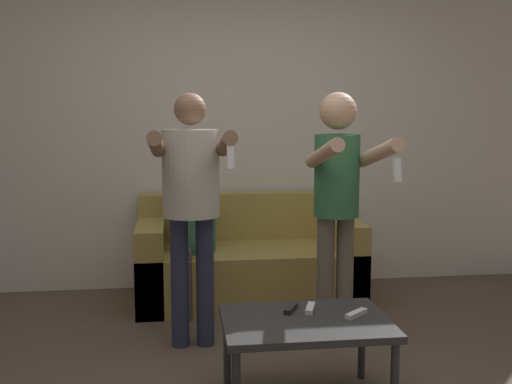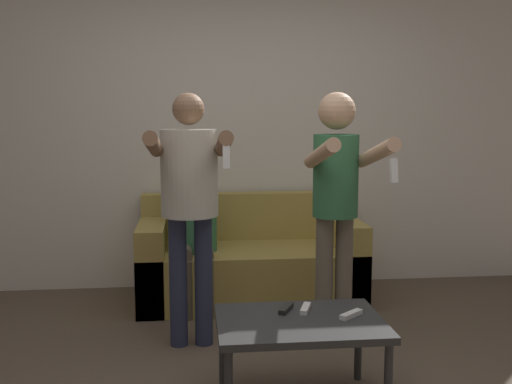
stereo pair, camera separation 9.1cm
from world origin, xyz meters
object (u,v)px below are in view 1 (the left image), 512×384
object	(u,v)px
person_standing_right	(338,189)
remote_far	(291,308)
remote_near	(356,314)
couch	(248,263)
person_seated	(194,225)
remote_mid	(310,308)
coffee_table	(306,328)
person_standing_left	(191,189)

from	to	relation	value
person_standing_right	remote_far	distance (m)	0.95
remote_near	remote_far	distance (m)	0.33
couch	remote_far	world-z (taller)	couch
person_standing_right	person_seated	xyz separation A→B (m)	(-0.87, 0.76, -0.35)
person_seated	remote_mid	distance (m)	1.56
remote_far	couch	bearing A→B (deg)	91.14
person_standing_right	remote_mid	distance (m)	0.92
person_seated	remote_far	world-z (taller)	person_seated
coffee_table	remote_far	size ratio (longest dim) A/B	5.40
remote_near	remote_mid	world-z (taller)	same
person_standing_left	coffee_table	xyz separation A→B (m)	(0.53, -0.82, -0.59)
remote_far	person_standing_right	bearing A→B (deg)	58.18
coffee_table	remote_mid	distance (m)	0.15
couch	person_standing_left	world-z (taller)	person_standing_left
person_standing_left	remote_far	bearing A→B (deg)	-54.89
person_seated	remote_mid	size ratio (longest dim) A/B	7.35
person_seated	remote_near	bearing A→B (deg)	-64.12
person_standing_left	remote_far	distance (m)	0.99
person_standing_right	remote_near	xyz separation A→B (m)	(-0.11, -0.80, -0.52)
remote_far	remote_mid	bearing A→B (deg)	-6.45
coffee_table	remote_near	xyz separation A→B (m)	(0.26, 0.01, 0.06)
couch	remote_near	bearing A→B (deg)	-78.90
remote_mid	remote_far	xyz separation A→B (m)	(-0.10, 0.01, 0.00)
coffee_table	remote_mid	xyz separation A→B (m)	(0.05, 0.12, 0.06)
couch	remote_near	size ratio (longest dim) A/B	12.16
coffee_table	remote_far	world-z (taller)	remote_far
person_standing_right	coffee_table	world-z (taller)	person_standing_right
remote_far	person_seated	bearing A→B (deg)	107.44
person_standing_left	person_seated	size ratio (longest dim) A/B	1.38
person_seated	remote_near	distance (m)	1.74
couch	person_standing_left	size ratio (longest dim) A/B	1.08
couch	remote_near	world-z (taller)	couch
person_seated	coffee_table	size ratio (longest dim) A/B	1.39
person_standing_left	remote_near	size ratio (longest dim) A/B	11.29
person_standing_left	remote_mid	distance (m)	1.05
person_standing_right	person_standing_left	bearing A→B (deg)	179.34
couch	person_seated	bearing A→B (deg)	-159.29
couch	coffee_table	world-z (taller)	couch
person_standing_right	coffee_table	xyz separation A→B (m)	(-0.37, -0.81, -0.58)
remote_mid	couch	bearing A→B (deg)	94.62
couch	remote_far	size ratio (longest dim) A/B	11.14
person_seated	coffee_table	xyz separation A→B (m)	(0.50, -1.57, -0.23)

